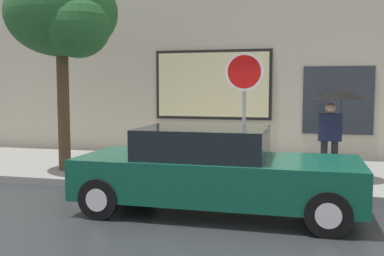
{
  "coord_description": "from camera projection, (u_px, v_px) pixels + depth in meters",
  "views": [
    {
      "loc": [
        1.01,
        -7.08,
        2.03
      ],
      "look_at": [
        -1.27,
        1.8,
        1.2
      ],
      "focal_mm": 41.66,
      "sensor_mm": 36.0,
      "label": 1
    }
  ],
  "objects": [
    {
      "name": "building_facade",
      "position": [
        269.0,
        35.0,
        12.26
      ],
      "size": [
        20.0,
        0.67,
        7.0
      ],
      "color": "#B2A893",
      "rests_on": "ground"
    },
    {
      "name": "parked_car",
      "position": [
        214.0,
        171.0,
        7.23
      ],
      "size": [
        4.49,
        1.85,
        1.39
      ],
      "color": "#0F4C38",
      "rests_on": "ground"
    },
    {
      "name": "ground_plane",
      "position": [
        240.0,
        212.0,
        7.27
      ],
      "size": [
        60.0,
        60.0,
        0.0
      ],
      "primitive_type": "plane",
      "color": "#282B2D"
    },
    {
      "name": "sidewalk",
      "position": [
        259.0,
        174.0,
        10.15
      ],
      "size": [
        20.0,
        4.0,
        0.15
      ],
      "primitive_type": "cube",
      "color": "gray",
      "rests_on": "ground"
    },
    {
      "name": "street_tree",
      "position": [
        64.0,
        17.0,
        9.83
      ],
      "size": [
        2.57,
        2.18,
        4.5
      ],
      "color": "#4C3823",
      "rests_on": "sidewalk"
    },
    {
      "name": "pedestrian_with_umbrella",
      "position": [
        338.0,
        106.0,
        9.03
      ],
      "size": [
        1.09,
        1.09,
        1.86
      ],
      "color": "black",
      "rests_on": "sidewalk"
    },
    {
      "name": "stop_sign",
      "position": [
        244.0,
        91.0,
        8.85
      ],
      "size": [
        0.76,
        0.1,
        2.58
      ],
      "color": "gray",
      "rests_on": "sidewalk"
    }
  ]
}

